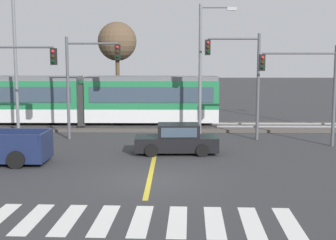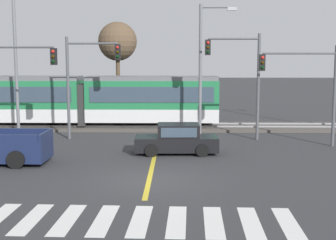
# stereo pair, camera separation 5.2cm
# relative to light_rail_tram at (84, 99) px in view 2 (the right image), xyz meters

# --- Properties ---
(ground_plane) EXTENTS (200.00, 200.00, 0.00)m
(ground_plane) POSITION_rel_light_rail_tram_xyz_m (5.32, -14.17, -2.05)
(ground_plane) COLOR #333335
(track_bed) EXTENTS (120.00, 4.00, 0.18)m
(track_bed) POSITION_rel_light_rail_tram_xyz_m (5.32, 0.01, -1.96)
(track_bed) COLOR #4C4742
(track_bed) RESTS_ON ground
(rail_near) EXTENTS (120.00, 0.08, 0.10)m
(rail_near) POSITION_rel_light_rail_tram_xyz_m (5.32, -0.71, -1.82)
(rail_near) COLOR #939399
(rail_near) RESTS_ON track_bed
(rail_far) EXTENTS (120.00, 0.08, 0.10)m
(rail_far) POSITION_rel_light_rail_tram_xyz_m (5.32, 0.73, -1.82)
(rail_far) COLOR #939399
(rail_far) RESTS_ON track_bed
(light_rail_tram) EXTENTS (18.50, 2.64, 3.43)m
(light_rail_tram) POSITION_rel_light_rail_tram_xyz_m (0.00, 0.00, 0.00)
(light_rail_tram) COLOR silver
(light_rail_tram) RESTS_ON track_bed
(crosswalk_stripe_1) EXTENTS (0.65, 2.82, 0.01)m
(crosswalk_stripe_1) POSITION_rel_light_rail_tram_xyz_m (2.02, -18.66, -2.04)
(crosswalk_stripe_1) COLOR silver
(crosswalk_stripe_1) RESTS_ON ground
(crosswalk_stripe_2) EXTENTS (0.65, 2.82, 0.01)m
(crosswalk_stripe_2) POSITION_rel_light_rail_tram_xyz_m (3.12, -18.69, -2.04)
(crosswalk_stripe_2) COLOR silver
(crosswalk_stripe_2) RESTS_ON ground
(crosswalk_stripe_3) EXTENTS (0.65, 2.82, 0.01)m
(crosswalk_stripe_3) POSITION_rel_light_rail_tram_xyz_m (4.22, -18.73, -2.04)
(crosswalk_stripe_3) COLOR silver
(crosswalk_stripe_3) RESTS_ON ground
(crosswalk_stripe_4) EXTENTS (0.65, 2.82, 0.01)m
(crosswalk_stripe_4) POSITION_rel_light_rail_tram_xyz_m (5.32, -18.76, -2.04)
(crosswalk_stripe_4) COLOR silver
(crosswalk_stripe_4) RESTS_ON ground
(crosswalk_stripe_5) EXTENTS (0.65, 2.82, 0.01)m
(crosswalk_stripe_5) POSITION_rel_light_rail_tram_xyz_m (6.41, -18.80, -2.04)
(crosswalk_stripe_5) COLOR silver
(crosswalk_stripe_5) RESTS_ON ground
(crosswalk_stripe_6) EXTENTS (0.65, 2.82, 0.01)m
(crosswalk_stripe_6) POSITION_rel_light_rail_tram_xyz_m (7.51, -18.83, -2.04)
(crosswalk_stripe_6) COLOR silver
(crosswalk_stripe_6) RESTS_ON ground
(crosswalk_stripe_7) EXTENTS (0.65, 2.82, 0.01)m
(crosswalk_stripe_7) POSITION_rel_light_rail_tram_xyz_m (8.61, -18.87, -2.04)
(crosswalk_stripe_7) COLOR silver
(crosswalk_stripe_7) RESTS_ON ground
(crosswalk_stripe_8) EXTENTS (0.65, 2.82, 0.01)m
(crosswalk_stripe_8) POSITION_rel_light_rail_tram_xyz_m (9.71, -18.91, -2.04)
(crosswalk_stripe_8) COLOR silver
(crosswalk_stripe_8) RESTS_ON ground
(lane_centre_line) EXTENTS (0.20, 14.77, 0.01)m
(lane_centre_line) POSITION_rel_light_rail_tram_xyz_m (5.32, -9.38, -2.05)
(lane_centre_line) COLOR gold
(lane_centre_line) RESTS_ON ground
(sedan_crossing) EXTENTS (4.25, 2.01, 1.52)m
(sedan_crossing) POSITION_rel_light_rail_tram_xyz_m (6.42, -8.72, -1.35)
(sedan_crossing) COLOR black
(sedan_crossing) RESTS_ON ground
(traffic_light_far_right) EXTENTS (3.25, 0.38, 6.27)m
(traffic_light_far_right) POSITION_rel_light_rail_tram_xyz_m (10.19, -4.56, 2.11)
(traffic_light_far_right) COLOR #515459
(traffic_light_far_right) RESTS_ON ground
(traffic_light_far_left) EXTENTS (3.25, 0.38, 6.09)m
(traffic_light_far_left) POSITION_rel_light_rail_tram_xyz_m (1.00, -4.52, 1.96)
(traffic_light_far_left) COLOR #515459
(traffic_light_far_left) RESTS_ON ground
(traffic_light_mid_left) EXTENTS (4.25, 0.38, 5.81)m
(traffic_light_mid_left) POSITION_rel_light_rail_tram_xyz_m (-2.72, -7.06, 1.85)
(traffic_light_mid_left) COLOR #515459
(traffic_light_mid_left) RESTS_ON ground
(traffic_light_mid_right) EXTENTS (4.25, 0.38, 5.53)m
(traffic_light_mid_right) POSITION_rel_light_rail_tram_xyz_m (13.54, -6.59, 1.66)
(traffic_light_mid_right) COLOR #515459
(traffic_light_mid_right) RESTS_ON ground
(street_lamp_west) EXTENTS (2.12, 0.28, 9.20)m
(street_lamp_west) POSITION_rel_light_rail_tram_xyz_m (-3.52, -2.85, 3.13)
(street_lamp_west) COLOR slate
(street_lamp_west) RESTS_ON ground
(street_lamp_centre) EXTENTS (2.26, 0.28, 8.10)m
(street_lamp_centre) POSITION_rel_light_rail_tram_xyz_m (8.09, -3.29, 2.58)
(street_lamp_centre) COLOR slate
(street_lamp_centre) RESTS_ON ground
(bare_tree_west) EXTENTS (3.09, 3.09, 7.72)m
(bare_tree_west) POSITION_rel_light_rail_tram_xyz_m (1.71, 5.36, 4.06)
(bare_tree_west) COLOR brown
(bare_tree_west) RESTS_ON ground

